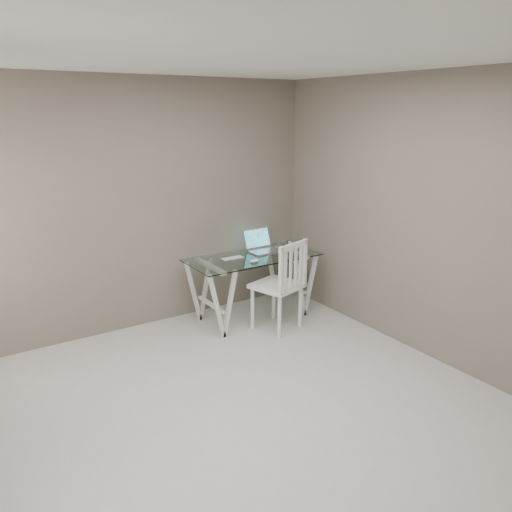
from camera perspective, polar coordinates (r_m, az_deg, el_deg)
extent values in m
plane|color=beige|center=(4.15, 0.38, -18.16)|extent=(4.50, 4.50, 0.00)
cube|color=white|center=(3.43, 0.47, 22.19)|extent=(4.00, 4.50, 0.02)
cube|color=#6E6357|center=(5.53, -12.59, 5.54)|extent=(4.00, 0.02, 2.70)
cube|color=#6E6357|center=(4.92, 20.29, 3.61)|extent=(0.02, 4.50, 2.70)
cube|color=silver|center=(5.68, -0.38, -0.12)|extent=(1.50, 0.70, 0.01)
cube|color=silver|center=(5.54, -5.19, -4.75)|extent=(0.24, 0.62, 0.72)
cube|color=silver|center=(6.09, 3.99, -2.72)|extent=(0.24, 0.62, 0.72)
cube|color=white|center=(5.48, 2.38, -3.40)|extent=(0.58, 0.58, 0.04)
cylinder|color=white|center=(5.32, 2.69, -7.02)|extent=(0.04, 0.04, 0.48)
cylinder|color=white|center=(5.61, 5.08, -5.83)|extent=(0.04, 0.04, 0.48)
cylinder|color=white|center=(5.54, -0.42, -6.02)|extent=(0.04, 0.04, 0.48)
cylinder|color=white|center=(5.82, 2.03, -4.93)|extent=(0.04, 0.04, 0.48)
cube|color=white|center=(5.27, 4.27, -1.23)|extent=(0.46, 0.17, 0.52)
cube|color=#BBBBC0|center=(5.87, 1.00, 0.57)|extent=(0.37, 0.25, 0.02)
cube|color=#19D899|center=(5.97, 0.11, 2.07)|extent=(0.37, 0.09, 0.23)
cube|color=silver|center=(5.60, -2.71, -0.25)|extent=(0.27, 0.11, 0.01)
ellipsoid|color=white|center=(5.46, -0.15, -0.53)|extent=(0.11, 0.06, 0.03)
cube|color=white|center=(5.92, 3.94, 0.69)|extent=(0.07, 0.07, 0.02)
cube|color=black|center=(5.92, 3.89, 1.29)|extent=(0.06, 0.03, 0.11)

